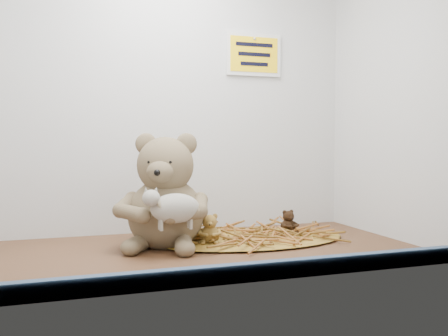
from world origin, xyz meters
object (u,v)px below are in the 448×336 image
object	(u,v)px
toy_lamb	(175,208)
mini_teddy_tan	(210,227)
main_teddy	(166,190)
mini_teddy_brown	(288,220)

from	to	relation	value
toy_lamb	mini_teddy_tan	world-z (taller)	toy_lamb
mini_teddy_tan	main_teddy	bearing A→B (deg)	-174.16
toy_lamb	mini_teddy_brown	xyz separation A→B (cm)	(37.09, 14.94, -7.04)
toy_lamb	mini_teddy_tan	bearing A→B (deg)	36.95
mini_teddy_tan	mini_teddy_brown	distance (cm)	26.74
mini_teddy_tan	mini_teddy_brown	bearing A→B (deg)	31.25
main_teddy	mini_teddy_tan	size ratio (longest dim) A/B	3.84
main_teddy	toy_lamb	xyz separation A→B (cm)	(0.00, -10.63, -3.37)
toy_lamb	mini_teddy_tan	xyz separation A→B (cm)	(11.17, 8.40, -6.54)
toy_lamb	main_teddy	bearing A→B (deg)	90.00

